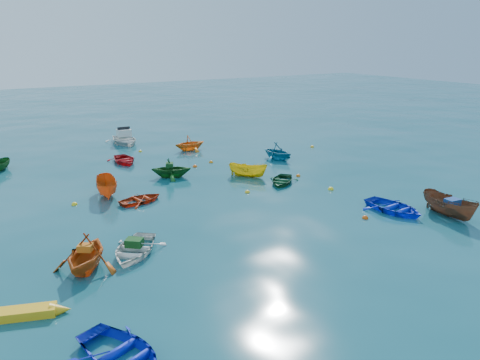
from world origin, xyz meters
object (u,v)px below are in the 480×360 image
dinghy_blue_sw (121,360)px  dinghy_blue_se (393,212)px  dinghy_white_near (134,254)px  kayak_yellow (3,319)px  motorboat_white (125,143)px

dinghy_blue_sw → dinghy_blue_se: size_ratio=0.97×
dinghy_white_near → kayak_yellow: (-5.62, -2.63, 0.00)m
dinghy_blue_se → dinghy_blue_sw: bearing=-170.7°
dinghy_white_near → kayak_yellow: 6.20m
motorboat_white → kayak_yellow: bearing=-113.9°
dinghy_blue_sw → motorboat_white: motorboat_white is taller
kayak_yellow → dinghy_white_near: bearing=-46.6°
dinghy_blue_se → kayak_yellow: 19.95m
motorboat_white → dinghy_blue_sw: bearing=-105.7°
dinghy_white_near → motorboat_white: (6.87, 23.00, 0.00)m
dinghy_white_near → dinghy_blue_se: (14.33, -2.29, 0.00)m
kayak_yellow → motorboat_white: (12.49, 25.63, 0.00)m
dinghy_blue_sw → dinghy_white_near: (2.73, 6.86, 0.00)m
dinghy_white_near → motorboat_white: 24.00m
dinghy_blue_sw → dinghy_blue_se: (17.06, 4.57, 0.00)m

